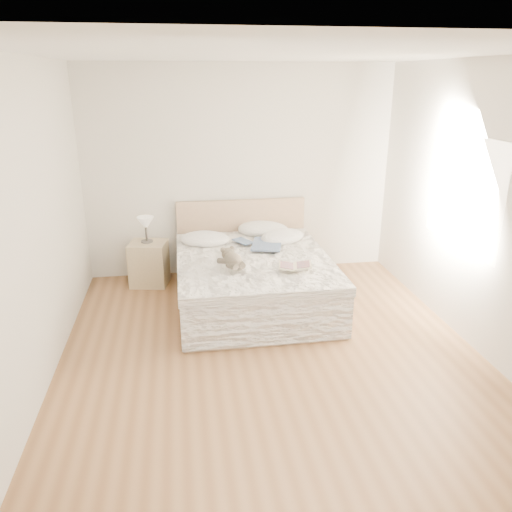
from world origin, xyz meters
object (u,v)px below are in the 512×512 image
table_lamp (146,224)px  photo_book (210,239)px  nightstand (149,263)px  bed (252,277)px  teddy_bear (233,266)px  childrens_book (295,266)px

table_lamp → photo_book: bearing=-14.5°
nightstand → table_lamp: bearing=103.0°
nightstand → table_lamp: table_lamp is taller
nightstand → bed: bearing=-30.5°
photo_book → teddy_bear: size_ratio=0.91×
teddy_bear → table_lamp: bearing=109.0°
photo_book → teddy_bear: bearing=-71.2°
childrens_book → teddy_bear: 0.66m
table_lamp → teddy_bear: (0.95, -1.23, -0.14)m
nightstand → photo_book: photo_book is taller
table_lamp → childrens_book: 2.07m
photo_book → teddy_bear: 1.05m
nightstand → table_lamp: (-0.01, 0.03, 0.51)m
photo_book → childrens_book: (0.83, -1.10, 0.00)m
childrens_book → teddy_bear: (-0.65, 0.07, 0.02)m
photo_book → childrens_book: 1.38m
childrens_book → teddy_bear: teddy_bear is taller
bed → photo_book: 0.78m
bed → table_lamp: 1.52m
nightstand → table_lamp: size_ratio=1.72×
nightstand → childrens_book: bearing=-38.5°
nightstand → teddy_bear: size_ratio=1.67×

